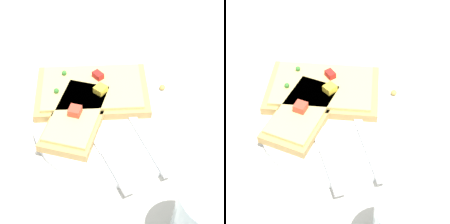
% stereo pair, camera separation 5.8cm
% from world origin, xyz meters
% --- Properties ---
extents(ground_plane, '(4.00, 4.00, 0.00)m').
position_xyz_m(ground_plane, '(0.00, 0.00, 0.00)').
color(ground_plane, beige).
extents(plate, '(0.25, 0.25, 0.01)m').
position_xyz_m(plate, '(0.00, 0.00, 0.01)').
color(plate, white).
rests_on(plate, ground).
extents(fork, '(0.14, 0.17, 0.01)m').
position_xyz_m(fork, '(0.03, 0.00, 0.01)').
color(fork, silver).
rests_on(fork, plate).
extents(knife, '(0.15, 0.16, 0.01)m').
position_xyz_m(knife, '(0.01, -0.07, 0.01)').
color(knife, silver).
rests_on(knife, plate).
extents(pizza_slice_main, '(0.21, 0.17, 0.03)m').
position_xyz_m(pizza_slice_main, '(-0.05, 0.04, 0.02)').
color(pizza_slice_main, tan).
rests_on(pizza_slice_main, plate).
extents(pizza_slice_corner, '(0.08, 0.15, 0.03)m').
position_xyz_m(pizza_slice_corner, '(-0.05, -0.02, 0.02)').
color(pizza_slice_corner, tan).
rests_on(pizza_slice_corner, plate).
extents(crumb_scatter, '(0.16, 0.04, 0.01)m').
position_xyz_m(crumb_scatter, '(0.01, 0.07, 0.02)').
color(crumb_scatter, tan).
rests_on(crumb_scatter, plate).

